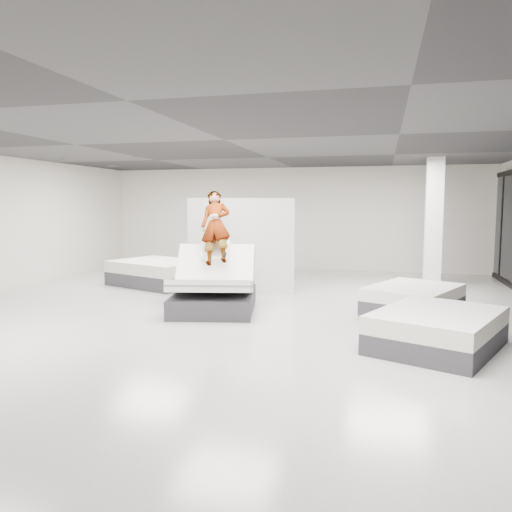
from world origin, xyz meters
name	(u,v)px	position (x,y,z in m)	size (l,w,h in m)	color
room	(225,230)	(0.00, 0.00, 1.60)	(14.00, 14.04, 3.20)	beige
hero_bed	(214,290)	(-0.36, 0.41, 0.40)	(1.90, 2.29, 1.35)	#333338
person	(216,243)	(-0.43, 0.74, 1.29)	(0.60, 0.39, 1.64)	slate
remote	(225,254)	(-0.15, 0.45, 1.10)	(0.05, 0.14, 0.03)	black
divider_panel	(241,247)	(-0.34, 2.24, 1.10)	(2.42, 0.11, 2.20)	silver
flat_bed_right_far	(413,299)	(3.38, 1.21, 0.25)	(2.04, 2.26, 0.51)	#333338
flat_bed_right_near	(437,330)	(3.57, -1.21, 0.27)	(2.16, 2.41, 0.54)	#333338
flat_bed_left_far	(160,273)	(-2.73, 3.01, 0.31)	(2.73, 2.42, 0.62)	#333338
column	(434,223)	(4.00, 4.50, 1.60)	(0.40, 0.40, 3.20)	white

